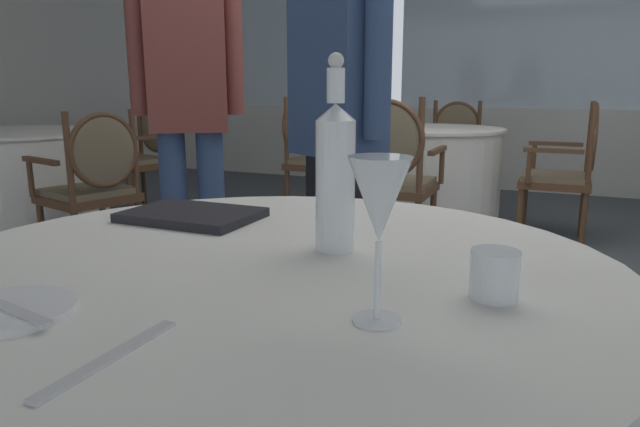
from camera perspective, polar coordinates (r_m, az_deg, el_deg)
name	(u,v)px	position (r m, az deg, el deg)	size (l,w,h in m)	color
ground_plane	(446,317)	(2.82, 12.48, -10.00)	(12.98, 12.98, 0.00)	#4C5156
window_wall_far	(526,84)	(6.33, 19.88, 12.08)	(9.54, 0.14, 2.74)	silver
side_plate	(6,311)	(0.87, -28.82, -8.50)	(0.18, 0.18, 0.01)	white
butter_knife	(6,307)	(0.87, -28.86, -8.18)	(0.20, 0.02, 0.00)	silver
dinner_fork	(111,357)	(0.69, -20.15, -13.31)	(0.21, 0.02, 0.00)	silver
water_bottle	(335,173)	(1.03, 1.54, 4.07)	(0.07, 0.07, 0.35)	white
wine_glass	(379,203)	(0.70, 5.95, 1.01)	(0.08, 0.08, 0.21)	white
water_tumbler	(494,274)	(0.85, 16.99, -5.83)	(0.07, 0.07, 0.07)	white
menu_book	(192,215)	(1.33, -12.63, -0.14)	(0.29, 0.20, 0.02)	black
background_table_0	(428,179)	(4.41, 10.67, 3.41)	(1.10, 1.10, 0.77)	silver
dining_chair_0_0	(571,163)	(4.28, 23.74, 4.61)	(0.47, 0.54, 0.97)	brown
dining_chair_0_1	(453,144)	(5.33, 13.14, 6.73)	(0.54, 0.47, 0.95)	brown
dining_chair_0_2	(309,148)	(4.70, -1.06, 6.52)	(0.47, 0.54, 0.99)	brown
dining_chair_0_3	(391,169)	(3.43, 7.07, 4.47)	(0.54, 0.47, 1.01)	brown
background_table_1	(15,186)	(4.54, -28.13, 2.41)	(1.26, 1.26, 0.77)	silver
dining_chair_1_2	(95,179)	(3.57, -21.56, 3.24)	(0.56, 0.61, 0.94)	brown
dining_chair_1_3	(144,149)	(5.02, -17.17, 6.20)	(0.61, 0.56, 0.97)	brown
diner_person_0	(188,100)	(2.84, -12.99, 10.92)	(0.45, 0.37, 1.75)	#334770
diner_person_1	(337,119)	(2.13, 1.72, 9.42)	(0.47, 0.36, 1.67)	black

